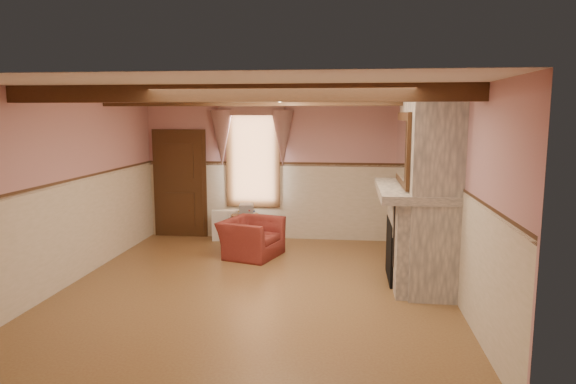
# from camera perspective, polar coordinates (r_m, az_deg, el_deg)

# --- Properties ---
(floor) EXTENTS (5.50, 6.00, 0.01)m
(floor) POSITION_cam_1_polar(r_m,az_deg,el_deg) (7.54, -3.47, -10.48)
(floor) COLOR brown
(floor) RESTS_ON ground
(ceiling) EXTENTS (5.50, 6.00, 0.01)m
(ceiling) POSITION_cam_1_polar(r_m,az_deg,el_deg) (7.14, -3.68, 11.29)
(ceiling) COLOR silver
(ceiling) RESTS_ON wall_back
(wall_back) EXTENTS (5.50, 0.02, 2.80)m
(wall_back) POSITION_cam_1_polar(r_m,az_deg,el_deg) (10.15, -0.53, 2.58)
(wall_back) COLOR tan
(wall_back) RESTS_ON floor
(wall_front) EXTENTS (5.50, 0.02, 2.80)m
(wall_front) POSITION_cam_1_polar(r_m,az_deg,el_deg) (4.34, -10.73, -5.67)
(wall_front) COLOR tan
(wall_front) RESTS_ON floor
(wall_left) EXTENTS (0.02, 6.00, 2.80)m
(wall_left) POSITION_cam_1_polar(r_m,az_deg,el_deg) (8.16, -22.93, 0.43)
(wall_left) COLOR tan
(wall_left) RESTS_ON floor
(wall_right) EXTENTS (0.02, 6.00, 2.80)m
(wall_right) POSITION_cam_1_polar(r_m,az_deg,el_deg) (7.24, 18.37, -0.28)
(wall_right) COLOR tan
(wall_right) RESTS_ON floor
(wainscot) EXTENTS (5.50, 6.00, 1.50)m
(wainscot) POSITION_cam_1_polar(r_m,az_deg,el_deg) (7.33, -3.53, -4.92)
(wainscot) COLOR beige
(wainscot) RESTS_ON floor
(chair_rail) EXTENTS (5.50, 6.00, 0.08)m
(chair_rail) POSITION_cam_1_polar(r_m,az_deg,el_deg) (7.19, -3.58, 0.89)
(chair_rail) COLOR black
(chair_rail) RESTS_ON wainscot
(firebox) EXTENTS (0.20, 0.95, 0.90)m
(firebox) POSITION_cam_1_polar(r_m,az_deg,el_deg) (7.90, 11.81, -6.34)
(firebox) COLOR black
(firebox) RESTS_ON floor
(armchair) EXTENTS (1.15, 1.23, 0.66)m
(armchair) POSITION_cam_1_polar(r_m,az_deg,el_deg) (9.03, -4.10, -5.10)
(armchair) COLOR maroon
(armchair) RESTS_ON floor
(side_table) EXTENTS (0.61, 0.61, 0.55)m
(side_table) POSITION_cam_1_polar(r_m,az_deg,el_deg) (10.04, -4.75, -4.03)
(side_table) COLOR brown
(side_table) RESTS_ON floor
(book_stack) EXTENTS (0.30, 0.35, 0.20)m
(book_stack) POSITION_cam_1_polar(r_m,az_deg,el_deg) (9.98, -4.64, -1.90)
(book_stack) COLOR #B7AD8C
(book_stack) RESTS_ON side_table
(radiator) EXTENTS (0.72, 0.28, 0.60)m
(radiator) POSITION_cam_1_polar(r_m,az_deg,el_deg) (10.21, -6.45, -3.69)
(radiator) COLOR white
(radiator) RESTS_ON floor
(bowl) EXTENTS (0.35, 0.35, 0.09)m
(bowl) POSITION_cam_1_polar(r_m,az_deg,el_deg) (7.95, 13.66, 1.13)
(bowl) COLOR brown
(bowl) RESTS_ON mantel
(mantel_clock) EXTENTS (0.14, 0.24, 0.20)m
(mantel_clock) POSITION_cam_1_polar(r_m,az_deg,el_deg) (8.52, 13.21, 2.02)
(mantel_clock) COLOR black
(mantel_clock) RESTS_ON mantel
(oil_lamp) EXTENTS (0.11, 0.11, 0.28)m
(oil_lamp) POSITION_cam_1_polar(r_m,az_deg,el_deg) (8.10, 13.55, 1.96)
(oil_lamp) COLOR #BF7D36
(oil_lamp) RESTS_ON mantel
(candle_red) EXTENTS (0.06, 0.06, 0.16)m
(candle_red) POSITION_cam_1_polar(r_m,az_deg,el_deg) (7.10, 14.48, 0.54)
(candle_red) COLOR #AF2915
(candle_red) RESTS_ON mantel
(jar_yellow) EXTENTS (0.06, 0.06, 0.12)m
(jar_yellow) POSITION_cam_1_polar(r_m,az_deg,el_deg) (7.30, 14.26, 0.60)
(jar_yellow) COLOR gold
(jar_yellow) RESTS_ON mantel
(fireplace) EXTENTS (0.85, 2.00, 2.80)m
(fireplace) POSITION_cam_1_polar(r_m,az_deg,el_deg) (7.77, 15.15, 0.44)
(fireplace) COLOR gray
(fireplace) RESTS_ON floor
(mantel) EXTENTS (1.05, 2.05, 0.12)m
(mantel) POSITION_cam_1_polar(r_m,az_deg,el_deg) (7.75, 13.82, 0.17)
(mantel) COLOR gray
(mantel) RESTS_ON fireplace
(overmantel_mirror) EXTENTS (0.06, 1.44, 1.04)m
(overmantel_mirror) POSITION_cam_1_polar(r_m,az_deg,el_deg) (7.67, 12.60, 4.71)
(overmantel_mirror) COLOR silver
(overmantel_mirror) RESTS_ON fireplace
(door) EXTENTS (1.10, 0.10, 2.10)m
(door) POSITION_cam_1_polar(r_m,az_deg,el_deg) (10.61, -11.90, 0.75)
(door) COLOR black
(door) RESTS_ON floor
(window) EXTENTS (1.06, 0.08, 2.02)m
(window) POSITION_cam_1_polar(r_m,az_deg,el_deg) (10.19, -3.91, 3.99)
(window) COLOR white
(window) RESTS_ON wall_back
(window_drapes) EXTENTS (1.30, 0.14, 1.40)m
(window_drapes) POSITION_cam_1_polar(r_m,az_deg,el_deg) (10.07, -4.04, 7.35)
(window_drapes) COLOR gray
(window_drapes) RESTS_ON wall_back
(ceiling_beam_front) EXTENTS (5.50, 0.18, 0.20)m
(ceiling_beam_front) POSITION_cam_1_polar(r_m,az_deg,el_deg) (5.96, -5.80, 10.85)
(ceiling_beam_front) COLOR black
(ceiling_beam_front) RESTS_ON ceiling
(ceiling_beam_back) EXTENTS (5.50, 0.18, 0.20)m
(ceiling_beam_back) POSITION_cam_1_polar(r_m,az_deg,el_deg) (8.32, -2.15, 10.22)
(ceiling_beam_back) COLOR black
(ceiling_beam_back) RESTS_ON ceiling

